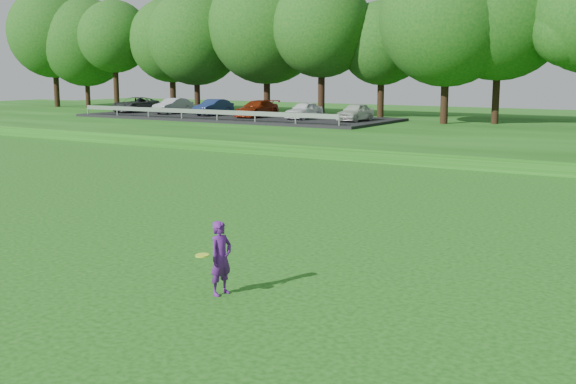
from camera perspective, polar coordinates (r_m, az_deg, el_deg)
The scene contains 4 objects.
ground at distance 13.88m, azimuth -4.17°, elevation -7.99°, with size 140.00×140.00×0.00m, color #14470D.
walking_path at distance 31.94m, azimuth 17.42°, elevation 1.68°, with size 130.00×1.60×0.04m, color gray.
parking_lot at distance 54.23m, azimuth -4.70°, elevation 6.30°, with size 24.00×9.00×1.38m.
woman at distance 13.65m, azimuth -5.33°, elevation -5.22°, with size 0.40×0.90×1.42m.
Camera 1 is at (7.81, -10.68, 4.20)m, focal length 45.00 mm.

